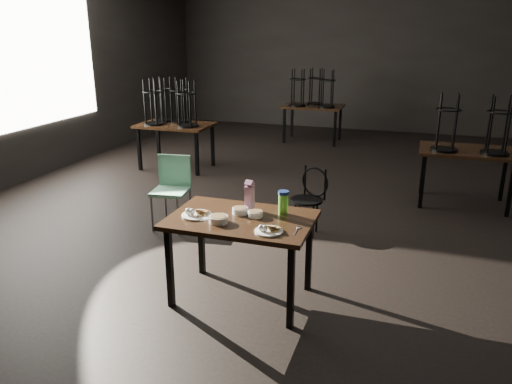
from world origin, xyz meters
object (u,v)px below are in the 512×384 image
(water_bottle, at_px, (283,202))
(school_chair, at_px, (172,185))
(main_table, at_px, (241,226))
(juice_carton, at_px, (250,196))
(bentwood_chair, at_px, (310,195))

(water_bottle, distance_m, school_chair, 2.03)
(main_table, distance_m, school_chair, 1.88)
(school_chair, bearing_deg, water_bottle, -42.32)
(juice_carton, distance_m, bentwood_chair, 1.51)
(main_table, height_order, water_bottle, water_bottle)
(main_table, height_order, juice_carton, juice_carton)
(bentwood_chair, distance_m, school_chair, 1.60)
(main_table, relative_size, school_chair, 1.41)
(bentwood_chair, bearing_deg, main_table, -76.35)
(water_bottle, xyz_separation_m, bentwood_chair, (-0.07, 1.44, -0.40))
(main_table, xyz_separation_m, juice_carton, (0.01, 0.20, 0.20))
(juice_carton, bearing_deg, school_chair, 140.19)
(juice_carton, relative_size, bentwood_chair, 0.36)
(main_table, xyz_separation_m, school_chair, (-1.33, 1.32, -0.16))
(juice_carton, height_order, school_chair, juice_carton)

